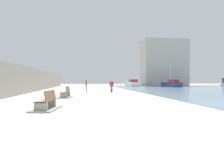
{
  "coord_description": "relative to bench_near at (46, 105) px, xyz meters",
  "views": [
    {
      "loc": [
        -0.73,
        -7.94,
        1.47
      ],
      "look_at": [
        1.76,
        10.43,
        1.15
      ],
      "focal_mm": 32.92,
      "sensor_mm": 36.0,
      "label": 1
    }
  ],
  "objects": [
    {
      "name": "ground_plane",
      "position": [
        2.61,
        15.38,
        -0.23
      ],
      "size": [
        120.0,
        120.0,
        0.0
      ],
      "primitive_type": "plane",
      "color": "beige"
    },
    {
      "name": "seawall",
      "position": [
        -4.89,
        15.38,
        1.28
      ],
      "size": [
        0.8,
        64.0,
        3.04
      ],
      "primitive_type": "cube",
      "color": "gray",
      "rests_on": "ground"
    },
    {
      "name": "bench_near",
      "position": [
        0.0,
        0.0,
        0.0
      ],
      "size": [
        1.37,
        2.23,
        0.98
      ],
      "color": "gray",
      "rests_on": "ground"
    },
    {
      "name": "bench_far",
      "position": [
        0.28,
        7.38,
        0.0
      ],
      "size": [
        1.27,
        2.18,
        0.98
      ],
      "color": "gray",
      "rests_on": "ground"
    },
    {
      "name": "person_walking",
      "position": [
        5.27,
        14.9,
        0.68
      ],
      "size": [
        0.53,
        0.21,
        1.58
      ],
      "color": "navy",
      "rests_on": "ground"
    },
    {
      "name": "person_standing",
      "position": [
        2.12,
        14.41,
        0.67
      ],
      "size": [
        0.21,
        0.53,
        1.57
      ],
      "color": "teal",
      "rests_on": "ground"
    },
    {
      "name": "boat_distant",
      "position": [
        21.4,
        33.48,
        0.45
      ],
      "size": [
        2.35,
        6.7,
        5.01
      ],
      "color": "navy",
      "rests_on": "water_bay"
    },
    {
      "name": "boat_far_left",
      "position": [
        13.71,
        39.13,
        0.48
      ],
      "size": [
        2.35,
        6.83,
        7.01
      ],
      "color": "white",
      "rests_on": "water_bay"
    },
    {
      "name": "harbor_building",
      "position": [
        23.52,
        43.38,
        6.03
      ],
      "size": [
        12.0,
        6.0,
        12.53
      ],
      "primitive_type": "cube",
      "color": "#ADAAA3",
      "rests_on": "ground"
    }
  ]
}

